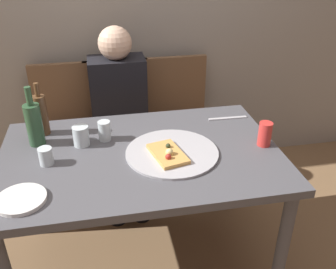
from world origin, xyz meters
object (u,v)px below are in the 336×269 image
dining_table (141,167)px  chair_left (67,123)px  plate_stack (21,199)px  table_knife (228,118)px  beer_bottle (41,114)px  tumbler_near (46,156)px  chair_middle (120,119)px  wine_glass (104,131)px  tumbler_far (81,136)px  guest_in_sweater (120,112)px  wine_bottle (34,123)px  pizza_slice_last (168,154)px  pizza_tray (172,153)px  soda_can (265,134)px  chair_right (179,114)px

dining_table → chair_left: size_ratio=1.49×
plate_stack → dining_table: bearing=28.2°
plate_stack → table_knife: plate_stack is taller
dining_table → beer_bottle: (-0.47, 0.28, 0.20)m
plate_stack → tumbler_near: bearing=73.4°
plate_stack → chair_middle: bearing=67.4°
beer_bottle → chair_left: beer_bottle is taller
wine_glass → table_knife: size_ratio=0.46×
tumbler_far → chair_left: size_ratio=0.11×
chair_left → guest_in_sweater: guest_in_sweater is taller
wine_bottle → plate_stack: wine_bottle is taller
dining_table → wine_bottle: wine_bottle is taller
wine_bottle → plate_stack: bearing=-91.9°
wine_glass → table_knife: (0.69, 0.11, -0.05)m
dining_table → chair_middle: chair_middle is taller
table_knife → chair_middle: size_ratio=0.24×
beer_bottle → guest_in_sweater: guest_in_sweater is taller
dining_table → plate_stack: 0.59m
pizza_slice_last → chair_left: (-0.53, 0.90, -0.25)m
beer_bottle → table_knife: bearing=-1.0°
pizza_tray → wine_bottle: wine_bottle is taller
tumbler_far → plate_stack: tumbler_far is taller
wine_glass → chair_middle: size_ratio=0.11×
dining_table → guest_in_sweater: size_ratio=1.15×
wine_bottle → soda_can: wine_bottle is taller
dining_table → plate_stack: bearing=-151.8°
soda_can → plate_stack: soda_can is taller
tumbler_near → wine_glass: 0.32m
soda_can → chair_middle: bearing=126.9°
dining_table → beer_bottle: size_ratio=4.78×
wine_bottle → plate_stack: (-0.02, -0.45, -0.11)m
beer_bottle → soda_can: size_ratio=2.30×
soda_can → table_knife: size_ratio=0.55×
chair_middle → pizza_tray: bearing=102.6°
tumbler_near → chair_left: size_ratio=0.09×
wine_glass → plate_stack: bearing=-128.8°
pizza_tray → beer_bottle: beer_bottle is taller
beer_bottle → chair_right: (0.84, 0.55, -0.34)m
table_knife → chair_left: chair_left is taller
guest_in_sweater → beer_bottle: bearing=43.2°
pizza_slice_last → pizza_tray: bearing=51.3°
tumbler_far → tumbler_near: bearing=-137.0°
beer_bottle → chair_right: bearing=33.0°
soda_can → table_knife: (-0.08, 0.31, -0.06)m
pizza_tray → tumbler_near: size_ratio=5.41×
dining_table → wine_glass: 0.26m
pizza_slice_last → guest_in_sweater: guest_in_sweater is taller
table_knife → chair_left: 1.12m
tumbler_far → guest_in_sweater: size_ratio=0.09×
dining_table → plate_stack: (-0.51, -0.27, 0.09)m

